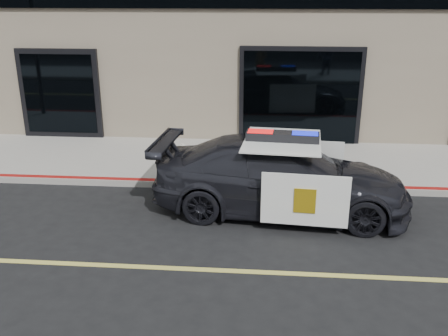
{
  "coord_description": "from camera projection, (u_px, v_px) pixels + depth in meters",
  "views": [
    {
      "loc": [
        -1.99,
        -7.11,
        4.4
      ],
      "look_at": [
        -2.77,
        2.2,
        1.0
      ],
      "focal_mm": 40.0,
      "sensor_mm": 36.0,
      "label": 1
    }
  ],
  "objects": [
    {
      "name": "police_car",
      "position": [
        281.0,
        176.0,
        10.18
      ],
      "size": [
        2.96,
        5.53,
        1.7
      ],
      "color": "black",
      "rests_on": "ground"
    },
    {
      "name": "ground",
      "position": [
        384.0,
        278.0,
        8.01
      ],
      "size": [
        120.0,
        120.0,
        0.0
      ],
      "primitive_type": "plane",
      "color": "black",
      "rests_on": "ground"
    },
    {
      "name": "fire_hydrant",
      "position": [
        183.0,
        160.0,
        11.9
      ],
      "size": [
        0.35,
        0.48,
        0.76
      ],
      "color": "silver",
      "rests_on": "sidewalk_n"
    },
    {
      "name": "sidewalk_n",
      "position": [
        340.0,
        164.0,
        12.9
      ],
      "size": [
        60.0,
        3.5,
        0.15
      ],
      "primitive_type": "cube",
      "color": "gray",
      "rests_on": "ground"
    }
  ]
}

